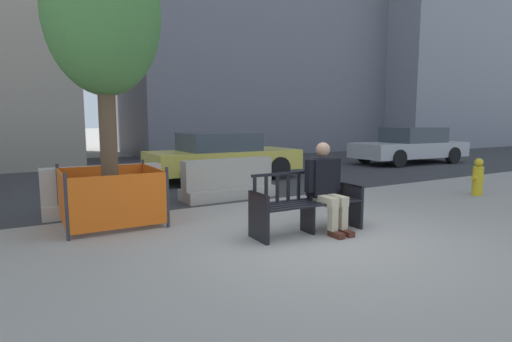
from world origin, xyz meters
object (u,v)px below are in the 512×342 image
jersey_barrier_left (104,194)px  car_taxi_near (223,156)px  construction_fence (111,194)px  car_sedan_mid (410,146)px  seated_person (326,185)px  fire_hydrant (478,178)px  street_bench (307,206)px  jersey_barrier_centre (228,182)px  street_tree (103,15)px

jersey_barrier_left → car_taxi_near: 4.50m
construction_fence → car_sedan_mid: bearing=17.8°
seated_person → fire_hydrant: bearing=6.5°
street_bench → jersey_barrier_centre: bearing=86.8°
street_bench → jersey_barrier_left: street_bench is taller
construction_fence → car_sedan_mid: size_ratio=0.30×
seated_person → fire_hydrant: 4.83m
construction_fence → street_bench: bearing=-40.0°
seated_person → street_tree: (-2.67, 2.05, 2.52)m
jersey_barrier_left → fire_hydrant: size_ratio=2.46×
car_sedan_mid → fire_hydrant: bearing=-129.5°
car_taxi_near → car_sedan_mid: size_ratio=0.89×
jersey_barrier_left → fire_hydrant: (7.43, -2.37, 0.05)m
jersey_barrier_left → street_tree: size_ratio=0.45×
construction_fence → car_taxi_near: bearing=43.9°
seated_person → jersey_barrier_centre: seated_person is taller
jersey_barrier_left → street_tree: (-0.03, -0.86, 2.87)m
car_sedan_mid → street_bench: bearing=-148.5°
street_bench → seated_person: bearing=-12.5°
street_bench → street_tree: bearing=140.0°
jersey_barrier_centre → car_taxi_near: car_taxi_near is taller
car_taxi_near → fire_hydrant: size_ratio=5.15×
seated_person → street_tree: street_tree is taller
jersey_barrier_centre → car_taxi_near: 2.83m
street_bench → seated_person: 0.42m
street_tree → car_taxi_near: 5.67m
car_taxi_near → car_sedan_mid: car_sedan_mid is taller
jersey_barrier_centre → car_taxi_near: (1.11, 2.58, 0.32)m
street_tree → fire_hydrant: bearing=-11.4°
seated_person → jersey_barrier_left: 3.95m
street_bench → jersey_barrier_centre: size_ratio=0.84×
jersey_barrier_centre → car_taxi_near: size_ratio=0.48×
car_taxi_near → car_sedan_mid: 8.19m
construction_fence → fire_hydrant: (7.46, -1.50, -0.08)m
car_sedan_mid → construction_fence: bearing=-162.2°
street_tree → fire_hydrant: street_tree is taller
seated_person → street_tree: 4.21m
street_tree → car_sedan_mid: (11.83, 3.80, -2.52)m
jersey_barrier_left → fire_hydrant: bearing=-17.7°
street_bench → car_sedan_mid: (9.46, 5.79, 0.29)m
street_bench → jersey_barrier_left: size_ratio=0.85×
construction_fence → car_sedan_mid: (11.83, 3.80, 0.22)m
jersey_barrier_centre → street_tree: street_tree is taller
street_tree → car_sedan_mid: 12.68m
seated_person → construction_fence: 3.38m
street_tree → car_taxi_near: street_tree is taller
seated_person → construction_fence: bearing=142.4°
car_sedan_mid → fire_hydrant: size_ratio=5.80×
jersey_barrier_centre → fire_hydrant: jersey_barrier_centre is taller
construction_fence → street_tree: bearing=0.0°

